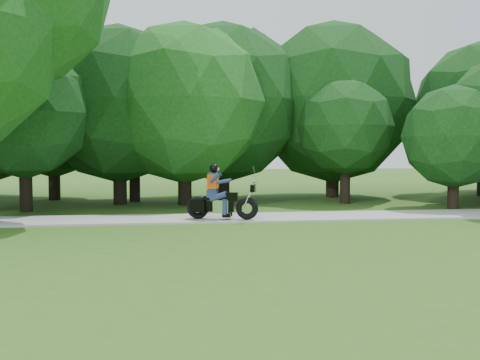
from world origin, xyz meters
name	(u,v)px	position (x,y,z in m)	size (l,w,h in m)	color
ground	(464,271)	(0.00, 0.00, 0.00)	(100.00, 100.00, 0.00)	#335F1B
walkway	(327,216)	(0.00, 8.00, 0.03)	(60.00, 2.20, 0.06)	#A5A59F
tree_line	(271,109)	(-0.43, 14.48, 3.63)	(39.03, 11.91, 7.56)	black
touring_motorcycle	(218,199)	(-3.35, 7.48, 0.63)	(2.02, 1.02, 1.57)	black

